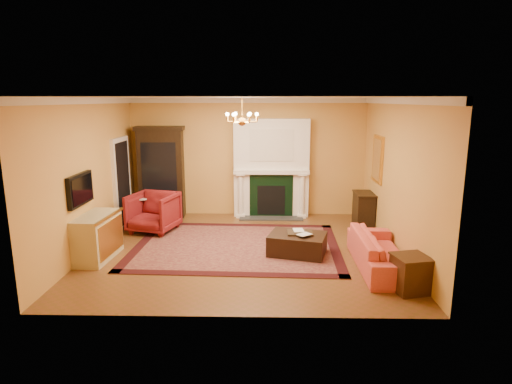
{
  "coord_description": "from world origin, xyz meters",
  "views": [
    {
      "loc": [
        0.44,
        -8.19,
        2.96
      ],
      "look_at": [
        0.26,
        0.3,
        1.12
      ],
      "focal_mm": 30.0,
      "sensor_mm": 36.0,
      "label": 1
    }
  ],
  "objects_px": {
    "china_cabinet": "(162,174)",
    "leather_ottoman": "(297,244)",
    "pedestal_table": "(142,210)",
    "coral_sofa": "(381,246)",
    "wingback_armchair": "(153,210)",
    "commode": "(97,237)",
    "console_table": "(363,210)",
    "end_table": "(410,275)"
  },
  "relations": [
    {
      "from": "china_cabinet",
      "to": "commode",
      "type": "distance_m",
      "value": 3.17
    },
    {
      "from": "commode",
      "to": "leather_ottoman",
      "type": "height_order",
      "value": "commode"
    },
    {
      "from": "china_cabinet",
      "to": "wingback_armchair",
      "type": "bearing_deg",
      "value": -89.29
    },
    {
      "from": "pedestal_table",
      "to": "console_table",
      "type": "relative_size",
      "value": 0.9
    },
    {
      "from": "china_cabinet",
      "to": "leather_ottoman",
      "type": "xyz_separation_m",
      "value": [
        3.27,
        -2.76,
        -0.89
      ]
    },
    {
      "from": "commode",
      "to": "wingback_armchair",
      "type": "bearing_deg",
      "value": 73.6
    },
    {
      "from": "china_cabinet",
      "to": "leather_ottoman",
      "type": "relative_size",
      "value": 2.08
    },
    {
      "from": "end_table",
      "to": "console_table",
      "type": "distance_m",
      "value": 3.55
    },
    {
      "from": "console_table",
      "to": "end_table",
      "type": "bearing_deg",
      "value": -90.1
    },
    {
      "from": "coral_sofa",
      "to": "end_table",
      "type": "height_order",
      "value": "coral_sofa"
    },
    {
      "from": "end_table",
      "to": "coral_sofa",
      "type": "bearing_deg",
      "value": 101.74
    },
    {
      "from": "wingback_armchair",
      "to": "leather_ottoman",
      "type": "xyz_separation_m",
      "value": [
        3.17,
        -1.43,
        -0.28
      ]
    },
    {
      "from": "china_cabinet",
      "to": "end_table",
      "type": "bearing_deg",
      "value": -45.11
    },
    {
      "from": "wingback_armchair",
      "to": "console_table",
      "type": "bearing_deg",
      "value": 21.32
    },
    {
      "from": "wingback_armchair",
      "to": "coral_sofa",
      "type": "relative_size",
      "value": 0.47
    },
    {
      "from": "wingback_armchair",
      "to": "pedestal_table",
      "type": "height_order",
      "value": "wingback_armchair"
    },
    {
      "from": "coral_sofa",
      "to": "console_table",
      "type": "xyz_separation_m",
      "value": [
        0.26,
        2.58,
        -0.02
      ]
    },
    {
      "from": "wingback_armchair",
      "to": "coral_sofa",
      "type": "bearing_deg",
      "value": -8.76
    },
    {
      "from": "commode",
      "to": "end_table",
      "type": "height_order",
      "value": "commode"
    },
    {
      "from": "commode",
      "to": "leather_ottoman",
      "type": "distance_m",
      "value": 3.82
    },
    {
      "from": "coral_sofa",
      "to": "end_table",
      "type": "distance_m",
      "value": 1.0
    },
    {
      "from": "china_cabinet",
      "to": "pedestal_table",
      "type": "distance_m",
      "value": 1.2
    },
    {
      "from": "leather_ottoman",
      "to": "china_cabinet",
      "type": "bearing_deg",
      "value": 155.26
    },
    {
      "from": "pedestal_table",
      "to": "china_cabinet",
      "type": "bearing_deg",
      "value": 73.46
    },
    {
      "from": "pedestal_table",
      "to": "console_table",
      "type": "distance_m",
      "value": 5.25
    },
    {
      "from": "pedestal_table",
      "to": "coral_sofa",
      "type": "distance_m",
      "value": 5.56
    },
    {
      "from": "pedestal_table",
      "to": "commode",
      "type": "relative_size",
      "value": 0.62
    },
    {
      "from": "pedestal_table",
      "to": "commode",
      "type": "distance_m",
      "value": 2.13
    },
    {
      "from": "china_cabinet",
      "to": "commode",
      "type": "relative_size",
      "value": 1.93
    },
    {
      "from": "wingback_armchair",
      "to": "pedestal_table",
      "type": "bearing_deg",
      "value": 149.2
    },
    {
      "from": "china_cabinet",
      "to": "console_table",
      "type": "height_order",
      "value": "china_cabinet"
    },
    {
      "from": "coral_sofa",
      "to": "console_table",
      "type": "relative_size",
      "value": 2.68
    },
    {
      "from": "pedestal_table",
      "to": "commode",
      "type": "bearing_deg",
      "value": -96.92
    },
    {
      "from": "wingback_armchair",
      "to": "leather_ottoman",
      "type": "bearing_deg",
      "value": -8.83
    },
    {
      "from": "coral_sofa",
      "to": "wingback_armchair",
      "type": "bearing_deg",
      "value": 66.56
    },
    {
      "from": "commode",
      "to": "console_table",
      "type": "distance_m",
      "value": 5.94
    },
    {
      "from": "china_cabinet",
      "to": "wingback_armchair",
      "type": "relative_size",
      "value": 2.24
    },
    {
      "from": "end_table",
      "to": "console_table",
      "type": "bearing_deg",
      "value": 89.03
    },
    {
      "from": "china_cabinet",
      "to": "pedestal_table",
      "type": "relative_size",
      "value": 3.14
    },
    {
      "from": "wingback_armchair",
      "to": "console_table",
      "type": "height_order",
      "value": "wingback_armchair"
    },
    {
      "from": "commode",
      "to": "coral_sofa",
      "type": "relative_size",
      "value": 0.54
    },
    {
      "from": "commode",
      "to": "leather_ottoman",
      "type": "xyz_separation_m",
      "value": [
        3.8,
        0.3,
        -0.21
      ]
    }
  ]
}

